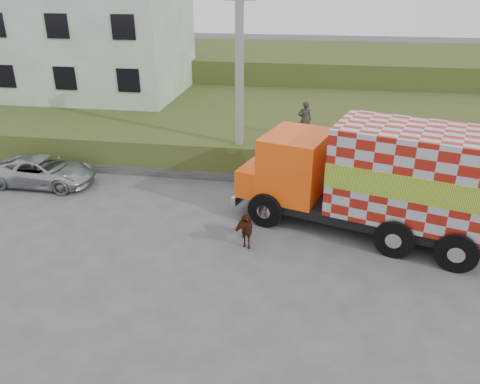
% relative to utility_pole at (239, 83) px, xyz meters
% --- Properties ---
extents(ground, '(120.00, 120.00, 0.00)m').
position_rel_utility_pole_xyz_m(ground, '(1.00, -4.60, -4.08)').
color(ground, '#474749').
rests_on(ground, ground).
extents(embankment, '(40.00, 12.00, 1.50)m').
position_rel_utility_pole_xyz_m(embankment, '(1.00, 5.40, -3.33)').
color(embankment, '#35551C').
rests_on(embankment, ground).
extents(embankment_far, '(40.00, 12.00, 3.00)m').
position_rel_utility_pole_xyz_m(embankment_far, '(1.00, 17.40, -2.58)').
color(embankment_far, '#35551C').
rests_on(embankment_far, ground).
extents(retaining_strip, '(16.00, 0.50, 0.40)m').
position_rel_utility_pole_xyz_m(retaining_strip, '(-1.00, -0.40, -3.88)').
color(retaining_strip, '#595651').
rests_on(retaining_strip, ground).
extents(building, '(10.00, 8.00, 6.00)m').
position_rel_utility_pole_xyz_m(building, '(-10.00, 8.40, 0.42)').
color(building, silver).
rests_on(building, embankment).
extents(utility_pole, '(1.20, 0.30, 8.00)m').
position_rel_utility_pole_xyz_m(utility_pole, '(0.00, 0.00, 0.00)').
color(utility_pole, gray).
rests_on(utility_pole, ground).
extents(cargo_truck, '(8.89, 5.07, 3.78)m').
position_rel_utility_pole_xyz_m(cargo_truck, '(5.26, -4.02, -2.13)').
color(cargo_truck, black).
rests_on(cargo_truck, ground).
extents(cow, '(0.93, 1.46, 1.14)m').
position_rel_utility_pole_xyz_m(cow, '(1.01, -5.49, -3.51)').
color(cow, '#34190D').
rests_on(cow, ground).
extents(suv, '(4.29, 2.01, 1.19)m').
position_rel_utility_pole_xyz_m(suv, '(-7.92, -2.16, -3.48)').
color(suv, '#AEB4B8').
rests_on(suv, ground).
extents(pedestrian, '(0.65, 0.48, 1.63)m').
position_rel_utility_pole_xyz_m(pedestrian, '(2.66, 1.27, -1.76)').
color(pedestrian, '#312F2B').
rests_on(pedestrian, embankment).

